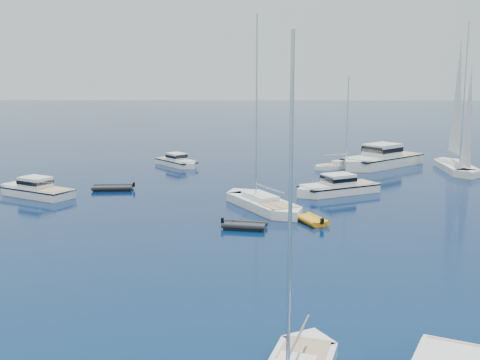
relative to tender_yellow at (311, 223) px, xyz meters
name	(u,v)px	position (x,y,z in m)	size (l,w,h in m)	color
ground	(244,301)	(-5.19, -16.53, 0.00)	(400.00, 400.00, 0.00)	#07294A
motor_cruiser_centre	(336,194)	(3.59, 11.23, 0.00)	(2.89, 9.43, 2.48)	white
motor_cruiser_far_l	(35,196)	(-25.47, 9.73, 0.00)	(2.78, 9.07, 2.38)	silver
motor_cruiser_distant	(380,166)	(11.39, 27.88, 0.00)	(4.19, 13.71, 3.60)	white
motor_cruiser_horizon	(177,166)	(-13.93, 28.06, 0.00)	(2.36, 7.70, 2.02)	white
sailboat_mid_r	(262,208)	(-3.75, 5.02, 0.00)	(3.04, 11.71, 17.22)	white
sailboat_centre	(341,168)	(6.28, 26.63, 0.00)	(2.02, 7.79, 11.44)	white
sailboat_sails_r	(456,171)	(19.68, 24.72, 0.00)	(3.16, 12.15, 17.85)	white
tender_yellow	(311,223)	(0.00, 0.00, 0.00)	(1.88, 3.37, 0.95)	orange
tender_grey_near	(245,228)	(-5.25, -1.85, 0.00)	(1.93, 3.49, 0.95)	black
tender_grey_far	(113,190)	(-18.62, 12.76, 0.00)	(2.26, 4.22, 0.95)	black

